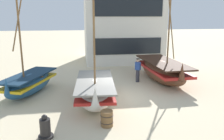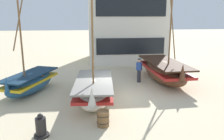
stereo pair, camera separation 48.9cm
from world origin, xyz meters
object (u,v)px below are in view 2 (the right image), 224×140
(capstan_winch, at_px, (41,127))
(fishing_boat_far_right, at_px, (30,82))
(fisherman_by_hull, at_px, (139,71))
(wooden_barrel, at_px, (103,118))
(harbor_building_main, at_px, (126,26))
(fishing_boat_centre_large, at_px, (164,71))
(fishing_boat_near_left, at_px, (94,90))

(capstan_winch, bearing_deg, fishing_boat_far_right, 106.69)
(fishing_boat_far_right, relative_size, fisherman_by_hull, 3.66)
(wooden_barrel, height_order, harbor_building_main, harbor_building_main)
(fisherman_by_hull, relative_size, capstan_winch, 1.75)
(fishing_boat_far_right, distance_m, capstan_winch, 5.63)
(wooden_barrel, bearing_deg, capstan_winch, -166.14)
(fishing_boat_centre_large, distance_m, harbor_building_main, 8.77)
(fisherman_by_hull, xyz_separation_m, capstan_winch, (-5.41, -6.89, -0.45))
(fishing_boat_far_right, bearing_deg, capstan_winch, -73.31)
(fisherman_by_hull, bearing_deg, harbor_building_main, 87.44)
(fishing_boat_near_left, bearing_deg, wooden_barrel, -84.26)
(fishing_boat_centre_large, height_order, fisherman_by_hull, fishing_boat_centre_large)
(capstan_winch, bearing_deg, fishing_boat_near_left, 58.11)
(wooden_barrel, bearing_deg, fishing_boat_far_right, 130.39)
(fishing_boat_near_left, relative_size, fisherman_by_hull, 3.54)
(wooden_barrel, relative_size, harbor_building_main, 0.09)
(fishing_boat_near_left, xyz_separation_m, capstan_winch, (-2.17, -3.48, -0.29))
(fishing_boat_far_right, xyz_separation_m, wooden_barrel, (4.07, -4.78, -0.32))
(fishing_boat_centre_large, relative_size, fishing_boat_far_right, 1.25)
(capstan_winch, height_order, wooden_barrel, capstan_winch)
(fisherman_by_hull, distance_m, capstan_winch, 8.77)
(wooden_barrel, xyz_separation_m, harbor_building_main, (3.32, 14.45, 3.18))
(fishing_boat_near_left, height_order, fishing_boat_centre_large, fishing_boat_centre_large)
(fishing_boat_far_right, bearing_deg, harbor_building_main, 52.58)
(fishing_boat_near_left, height_order, fisherman_by_hull, fishing_boat_near_left)
(fishing_boat_centre_large, height_order, fishing_boat_far_right, fishing_boat_centre_large)
(harbor_building_main, bearing_deg, capstan_winch, -111.00)
(harbor_building_main, bearing_deg, fishing_boat_centre_large, -80.21)
(capstan_winch, relative_size, wooden_barrel, 1.37)
(fishing_boat_far_right, bearing_deg, fishing_boat_near_left, -26.80)
(capstan_winch, xyz_separation_m, harbor_building_main, (5.78, 15.05, 3.15))
(fishing_boat_far_right, relative_size, capstan_winch, 6.42)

